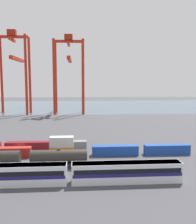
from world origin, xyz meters
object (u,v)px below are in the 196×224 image
at_px(shipping_container_11, 28,146).
at_px(gantry_crane_west, 14,65).
at_px(shipping_container_5, 115,150).
at_px(gantry_crane_central, 69,67).
at_px(passenger_train, 10,174).
at_px(shipping_container_12, 76,145).

height_order(shipping_container_11, gantry_crane_west, gantry_crane_west).
bearing_deg(shipping_container_5, gantry_crane_central, 99.20).
xyz_separation_m(shipping_container_5, gantry_crane_central, (-15.33, 94.63, 26.90)).
xyz_separation_m(shipping_container_5, gantry_crane_west, (-48.04, 94.57, 27.84)).
bearing_deg(passenger_train, shipping_container_5, 39.48).
relative_size(shipping_container_12, gantry_crane_central, 0.13).
distance_m(passenger_train, shipping_container_12, 27.32).
xyz_separation_m(passenger_train, shipping_container_12, (12.00, 24.53, -0.84)).
bearing_deg(shipping_container_12, shipping_container_5, -30.37).
xyz_separation_m(shipping_container_12, gantry_crane_central, (-4.94, 88.54, 26.90)).
height_order(shipping_container_5, gantry_crane_central, gantry_crane_central).
bearing_deg(shipping_container_5, passenger_train, -140.52).
xyz_separation_m(shipping_container_12, gantry_crane_west, (-37.65, 88.48, 27.84)).
bearing_deg(shipping_container_5, shipping_container_12, 149.63).
height_order(shipping_container_11, gantry_crane_central, gantry_crane_central).
relative_size(shipping_container_5, shipping_container_11, 1.00).
relative_size(shipping_container_5, gantry_crane_west, 0.25).
distance_m(shipping_container_5, shipping_container_11, 24.64).
distance_m(passenger_train, gantry_crane_west, 118.99).
distance_m(shipping_container_5, shipping_container_12, 12.04).
height_order(passenger_train, shipping_container_5, passenger_train).
height_order(passenger_train, shipping_container_12, passenger_train).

